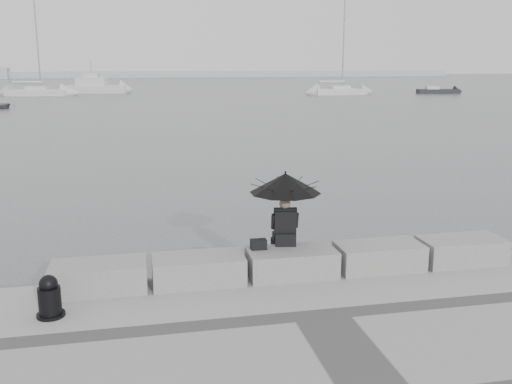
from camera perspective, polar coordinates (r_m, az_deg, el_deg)
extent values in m
plane|color=#4A4C4F|center=(11.15, 2.92, -9.96)|extent=(360.00, 360.00, 0.00)
cube|color=slate|center=(10.16, -15.44, -8.20)|extent=(1.60, 0.80, 0.50)
cube|color=slate|center=(10.17, -5.77, -7.75)|extent=(1.60, 0.80, 0.50)
cube|color=slate|center=(10.47, 3.60, -7.10)|extent=(1.60, 0.80, 0.50)
cube|color=slate|center=(11.02, 12.21, -6.34)|extent=(1.60, 0.80, 0.50)
cube|color=slate|center=(11.79, 19.82, -5.55)|extent=(1.60, 0.80, 0.50)
sphere|color=#726056|center=(10.50, 2.91, -1.15)|extent=(0.21, 0.21, 0.21)
cylinder|color=black|center=(10.47, 2.93, -0.79)|extent=(0.02, 0.02, 1.00)
cone|color=black|center=(10.40, 2.95, 0.91)|extent=(1.32, 1.32, 0.36)
sphere|color=black|center=(10.36, 2.96, 2.00)|extent=(0.04, 0.04, 0.04)
cube|color=black|center=(10.38, 0.25, -5.25)|extent=(0.29, 0.16, 0.18)
cylinder|color=black|center=(9.49, -19.81, -11.49)|extent=(0.43, 0.43, 0.06)
cylinder|color=black|center=(9.41, -19.91, -10.31)|extent=(0.34, 0.34, 0.48)
sphere|color=black|center=(9.30, -20.05, -8.63)|extent=(0.28, 0.28, 0.28)
cube|color=#A7AAAC|center=(164.99, -11.06, 11.46)|extent=(180.00, 6.00, 1.60)
cube|color=#BBBBBD|center=(80.13, -20.99, 9.23)|extent=(7.97, 3.63, 0.90)
cube|color=#BBBBBD|center=(80.10, -21.03, 9.66)|extent=(2.92, 2.02, 0.50)
cylinder|color=gray|center=(80.07, -21.37, 13.83)|extent=(0.16, 0.16, 12.00)
cylinder|color=gray|center=(80.08, -21.06, 10.12)|extent=(4.28, 0.81, 0.10)
cube|color=#BBBBBD|center=(78.16, 8.29, 9.87)|extent=(7.45, 3.20, 0.90)
cube|color=#BBBBBD|center=(78.13, 8.31, 10.31)|extent=(2.69, 1.87, 0.50)
cylinder|color=gray|center=(78.09, 8.45, 14.60)|extent=(0.16, 0.16, 12.00)
cylinder|color=gray|center=(78.10, 8.32, 10.78)|extent=(4.05, 0.56, 0.10)
cube|color=#BBBBBD|center=(84.11, -15.52, 9.85)|extent=(8.48, 4.22, 1.20)
cube|color=#BBBBBD|center=(84.07, -15.56, 10.59)|extent=(4.38, 2.90, 1.20)
cube|color=#BBBBBD|center=(84.04, -15.60, 11.21)|extent=(2.28, 1.94, 0.60)
cylinder|color=gray|center=(84.02, -15.65, 11.96)|extent=(0.08, 0.08, 1.60)
cube|color=black|center=(83.99, 17.74, 9.53)|extent=(5.91, 2.48, 0.70)
cube|color=#BBBBBD|center=(83.97, 17.77, 9.87)|extent=(1.89, 1.46, 0.50)
imported|color=slate|center=(59.77, -24.02, 7.91)|extent=(3.17, 1.50, 0.52)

